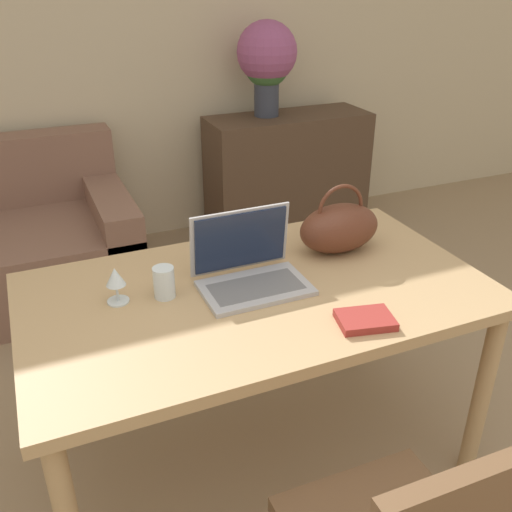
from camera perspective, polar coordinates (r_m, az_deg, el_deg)
The scene contains 9 objects.
wall_back at distance 3.71m, azimuth -16.15°, elevation 21.03°, with size 10.00×0.06×2.70m.
dining_table at distance 1.90m, azimuth 0.15°, elevation -5.39°, with size 1.50×0.85×0.74m.
sideboard at distance 3.91m, azimuth 3.14°, elevation 8.08°, with size 1.07×0.40×0.81m.
laptop at distance 1.86m, azimuth -0.79°, elevation -0.91°, with size 0.35×0.25×0.24m.
drinking_glass at distance 1.81m, azimuth -9.18°, elevation -2.62°, with size 0.07×0.07×0.10m.
wine_glass at distance 1.80m, azimuth -13.87°, elevation -2.31°, with size 0.07×0.07×0.12m.
handbag at distance 2.08m, azimuth 8.32°, elevation 2.86°, with size 0.31×0.18×0.26m.
flower_vase at distance 3.72m, azimuth 1.09°, elevation 19.12°, with size 0.37×0.37×0.58m.
book at distance 1.71m, azimuth 10.87°, elevation -6.29°, with size 0.18×0.15×0.02m.
Camera 1 is at (-0.52, -0.77, 1.68)m, focal length 40.00 mm.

